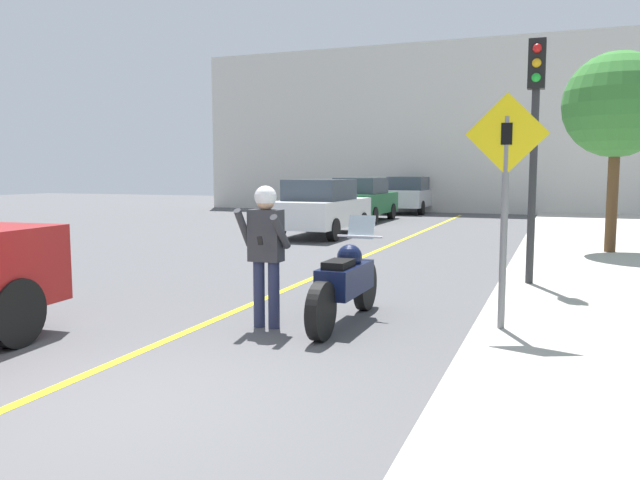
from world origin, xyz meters
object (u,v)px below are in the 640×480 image
(person_biker, at_px, (266,241))
(traffic_light, at_px, (535,116))
(crossing_sign, at_px, (505,189))
(parked_car_white, at_px, (321,207))
(motorcycle, at_px, (346,283))
(street_tree, at_px, (617,106))
(parked_car_green, at_px, (362,199))
(parked_car_silver, at_px, (409,195))

(person_biker, height_order, traffic_light, traffic_light)
(person_biker, relative_size, crossing_sign, 0.65)
(crossing_sign, xyz_separation_m, parked_car_white, (-6.06, 10.03, -0.86))
(parked_car_white, bearing_deg, motorcycle, -67.39)
(motorcycle, xyz_separation_m, traffic_light, (2.04, 3.18, 2.25))
(person_biker, xyz_separation_m, parked_car_white, (-3.34, 10.57, -0.21))
(street_tree, bearing_deg, parked_car_green, 136.66)
(parked_car_silver, bearing_deg, parked_car_white, -90.23)
(person_biker, bearing_deg, parked_car_white, 107.52)
(parked_car_white, bearing_deg, street_tree, -14.38)
(traffic_light, bearing_deg, parked_car_white, 132.26)
(crossing_sign, height_order, street_tree, street_tree)
(traffic_light, bearing_deg, parked_car_silver, 108.77)
(parked_car_white, bearing_deg, traffic_light, -47.74)
(parked_car_green, bearing_deg, parked_car_silver, 83.78)
(crossing_sign, bearing_deg, person_biker, -168.80)
(person_biker, height_order, street_tree, street_tree)
(motorcycle, height_order, parked_car_white, parked_car_white)
(person_biker, distance_m, parked_car_green, 16.85)
(traffic_light, xyz_separation_m, parked_car_green, (-6.77, 12.67, -1.92))
(crossing_sign, bearing_deg, parked_car_silver, 105.73)
(crossing_sign, relative_size, street_tree, 0.60)
(street_tree, distance_m, parked_car_green, 11.64)
(crossing_sign, distance_m, parked_car_green, 17.20)
(motorcycle, bearing_deg, traffic_light, 57.26)
(parked_car_green, bearing_deg, crossing_sign, -67.36)
(crossing_sign, height_order, traffic_light, traffic_light)
(traffic_light, xyz_separation_m, street_tree, (1.50, 4.87, 0.58))
(crossing_sign, xyz_separation_m, parked_car_silver, (-6.02, 21.36, -0.86))
(street_tree, xyz_separation_m, parked_car_silver, (-7.67, 13.30, -2.49))
(motorcycle, bearing_deg, parked_car_white, 112.61)
(traffic_light, relative_size, parked_car_white, 0.91)
(traffic_light, bearing_deg, street_tree, 72.90)
(person_biker, relative_size, traffic_light, 0.45)
(motorcycle, height_order, traffic_light, traffic_light)
(person_biker, bearing_deg, street_tree, 63.01)
(street_tree, height_order, parked_car_green, street_tree)
(traffic_light, relative_size, parked_car_green, 0.91)
(traffic_light, xyz_separation_m, parked_car_white, (-6.22, 6.84, -1.92))
(crossing_sign, xyz_separation_m, street_tree, (1.65, 8.05, 1.64))
(crossing_sign, relative_size, parked_car_white, 0.63)
(crossing_sign, relative_size, traffic_light, 0.69)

